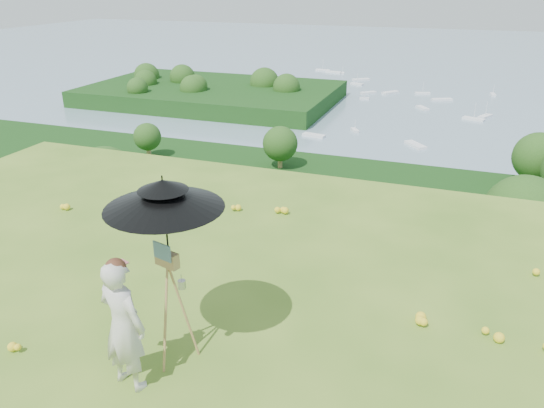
% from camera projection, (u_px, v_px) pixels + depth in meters
% --- Properties ---
extents(ground, '(14.00, 14.00, 0.00)m').
position_uv_depth(ground, '(100.00, 358.00, 6.25)').
color(ground, '#4F7722').
rests_on(ground, ground).
extents(forest_slope, '(140.00, 56.00, 22.00)m').
position_uv_depth(forest_slope, '(381.00, 375.00, 47.94)').
color(forest_slope, '#12380F').
rests_on(forest_slope, bay_water).
extents(shoreline_tier, '(170.00, 28.00, 8.00)m').
position_uv_depth(shoreline_tier, '(417.00, 248.00, 85.27)').
color(shoreline_tier, gray).
rests_on(shoreline_tier, bay_water).
extents(bay_water, '(700.00, 700.00, 0.00)m').
position_uv_depth(bay_water, '(457.00, 74.00, 227.09)').
color(bay_water, '#6F8F9E').
rests_on(bay_water, ground).
extents(peninsula, '(90.00, 60.00, 12.00)m').
position_uv_depth(peninsula, '(212.00, 86.00, 175.06)').
color(peninsula, '#12380F').
rests_on(peninsula, bay_water).
extents(slope_trees, '(110.00, 50.00, 6.00)m').
position_uv_depth(slope_trees, '(395.00, 237.00, 42.42)').
color(slope_trees, '#204715').
rests_on(slope_trees, forest_slope).
extents(harbor_town, '(110.00, 22.00, 5.00)m').
position_uv_depth(harbor_town, '(422.00, 211.00, 82.71)').
color(harbor_town, silver).
rests_on(harbor_town, shoreline_tier).
extents(moored_boats, '(140.00, 140.00, 0.70)m').
position_uv_depth(moored_boats, '(405.00, 111.00, 162.57)').
color(moored_boats, white).
rests_on(moored_boats, bay_water).
extents(wildflowers, '(10.00, 10.50, 0.12)m').
position_uv_depth(wildflowers, '(112.00, 342.00, 6.44)').
color(wildflowers, yellow).
rests_on(wildflowers, ground).
extents(painter, '(0.63, 0.48, 1.55)m').
position_uv_depth(painter, '(123.00, 325.00, 5.57)').
color(painter, beige).
rests_on(painter, ground).
extents(field_easel, '(0.72, 0.72, 1.54)m').
position_uv_depth(field_easel, '(171.00, 302.00, 5.98)').
color(field_easel, '#AB7548').
rests_on(field_easel, ground).
extents(sun_umbrella, '(1.58, 1.58, 1.01)m').
position_uv_depth(sun_umbrella, '(166.00, 221.00, 5.60)').
color(sun_umbrella, black).
rests_on(sun_umbrella, field_easel).
extents(painter_cap, '(0.28, 0.31, 0.10)m').
position_uv_depth(painter_cap, '(115.00, 264.00, 5.28)').
color(painter_cap, '#D87676').
rests_on(painter_cap, painter).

